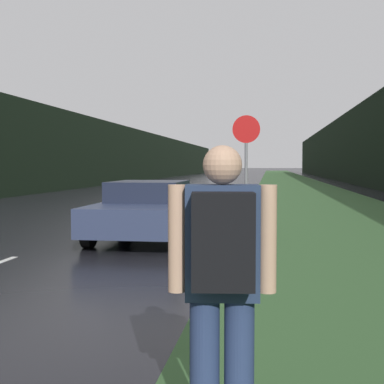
# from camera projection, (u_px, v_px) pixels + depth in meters

# --- Properties ---
(grass_verge) EXTENTS (6.00, 240.00, 0.02)m
(grass_verge) POSITION_uv_depth(u_px,v_px,m) (299.00, 188.00, 38.02)
(grass_verge) COLOR #33562D
(grass_verge) RESTS_ON ground_plane
(lane_stripe_c) EXTENTS (0.12, 3.00, 0.01)m
(lane_stripe_c) POSITION_uv_depth(u_px,v_px,m) (106.00, 224.00, 15.22)
(lane_stripe_c) COLOR silver
(lane_stripe_c) RESTS_ON ground_plane
(lane_stripe_d) EXTENTS (0.12, 3.00, 0.01)m
(lane_stripe_d) POSITION_uv_depth(u_px,v_px,m) (157.00, 206.00, 22.14)
(lane_stripe_d) COLOR silver
(lane_stripe_d) RESTS_ON ground_plane
(lane_stripe_e) EXTENTS (0.12, 3.00, 0.01)m
(lane_stripe_e) POSITION_uv_depth(u_px,v_px,m) (184.00, 196.00, 29.06)
(lane_stripe_e) COLOR silver
(lane_stripe_e) RESTS_ON ground_plane
(treeline_far_side) EXTENTS (2.00, 140.00, 5.34)m
(treeline_far_side) POSITION_uv_depth(u_px,v_px,m) (115.00, 154.00, 50.12)
(treeline_far_side) COLOR black
(treeline_far_side) RESTS_ON ground_plane
(treeline_near_side) EXTENTS (2.00, 140.00, 6.64)m
(treeline_near_side) POSITION_uv_depth(u_px,v_px,m) (363.00, 146.00, 46.88)
(treeline_near_side) COLOR black
(treeline_near_side) RESTS_ON ground_plane
(stop_sign) EXTENTS (0.65, 0.07, 2.84)m
(stop_sign) POSITION_uv_depth(u_px,v_px,m) (246.00, 163.00, 12.52)
(stop_sign) COLOR slate
(stop_sign) RESTS_ON ground_plane
(hitchhiker_with_backpack) EXTENTS (0.62, 0.46, 1.80)m
(hitchhiker_with_backpack) POSITION_uv_depth(u_px,v_px,m) (222.00, 279.00, 3.05)
(hitchhiker_with_backpack) COLOR navy
(hitchhiker_with_backpack) RESTS_ON ground_plane
(car_passing_near) EXTENTS (1.98, 4.45, 1.31)m
(car_passing_near) POSITION_uv_depth(u_px,v_px,m) (147.00, 210.00, 12.09)
(car_passing_near) COLOR #2D3856
(car_passing_near) RESTS_ON ground_plane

